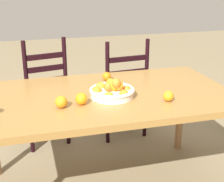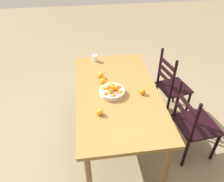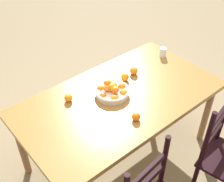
{
  "view_description": "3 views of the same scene",
  "coord_description": "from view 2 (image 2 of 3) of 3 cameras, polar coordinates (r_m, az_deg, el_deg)",
  "views": [
    {
      "loc": [
        -0.5,
        -2.02,
        1.52
      ],
      "look_at": [
        0.04,
        -0.06,
        0.79
      ],
      "focal_mm": 52.83,
      "sensor_mm": 36.0,
      "label": 1
    },
    {
      "loc": [
        2.01,
        -0.33,
        2.32
      ],
      "look_at": [
        0.04,
        -0.06,
        0.79
      ],
      "focal_mm": 35.34,
      "sensor_mm": 36.0,
      "label": 2
    },
    {
      "loc": [
        1.24,
        1.37,
        2.31
      ],
      "look_at": [
        0.04,
        -0.06,
        0.79
      ],
      "focal_mm": 46.24,
      "sensor_mm": 36.0,
      "label": 3
    }
  ],
  "objects": [
    {
      "name": "orange_loose_3",
      "position": [
        2.79,
        -2.99,
        4.07
      ],
      "size": [
        0.07,
        0.07,
        0.07
      ],
      "primitive_type": "sphere",
      "color": "orange",
      "rests_on": "dining_table"
    },
    {
      "name": "orange_loose_2",
      "position": [
        2.54,
        7.94,
        -0.21
      ],
      "size": [
        0.07,
        0.07,
        0.07
      ],
      "primitive_type": "sphere",
      "color": "orange",
      "rests_on": "dining_table"
    },
    {
      "name": "drinking_glass",
      "position": [
        3.16,
        -4.42,
        8.5
      ],
      "size": [
        0.07,
        0.07,
        0.09
      ],
      "primitive_type": "cylinder",
      "color": "silver",
      "rests_on": "dining_table"
    },
    {
      "name": "chair_by_cabinet",
      "position": [
        2.75,
        20.23,
        -8.24
      ],
      "size": [
        0.48,
        0.48,
        0.96
      ],
      "rotation": [
        0.0,
        0.0,
        3.24
      ],
      "color": "black",
      "rests_on": "ground"
    },
    {
      "name": "orange_loose_0",
      "position": [
        2.26,
        -3.16,
        -5.46
      ],
      "size": [
        0.07,
        0.07,
        0.07
      ],
      "primitive_type": "sphere",
      "color": "orange",
      "rests_on": "dining_table"
    },
    {
      "name": "fruit_bowl",
      "position": [
        2.51,
        0.02,
        0.06
      ],
      "size": [
        0.3,
        0.3,
        0.14
      ],
      "color": "silver",
      "rests_on": "dining_table"
    },
    {
      "name": "ground_plane",
      "position": [
        3.09,
        1.09,
        -11.19
      ],
      "size": [
        12.0,
        12.0,
        0.0
      ],
      "primitive_type": "plane",
      "color": "#837354"
    },
    {
      "name": "chair_near_window",
      "position": [
        3.23,
        15.07,
        1.03
      ],
      "size": [
        0.47,
        0.47,
        1.01
      ],
      "rotation": [
        0.0,
        0.0,
        3.35
      ],
      "color": "black",
      "rests_on": "ground"
    },
    {
      "name": "dining_table",
      "position": [
        2.62,
        1.26,
        -1.31
      ],
      "size": [
        1.74,
        0.96,
        0.75
      ],
      "color": "olive",
      "rests_on": "ground"
    },
    {
      "name": "orange_loose_1",
      "position": [
        2.68,
        -2.35,
        2.63
      ],
      "size": [
        0.07,
        0.07,
        0.07
      ],
      "primitive_type": "sphere",
      "color": "orange",
      "rests_on": "dining_table"
    }
  ]
}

